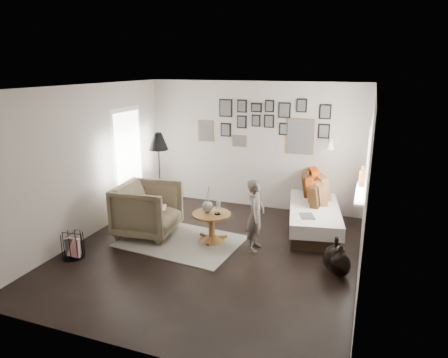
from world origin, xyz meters
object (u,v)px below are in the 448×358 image
(pedestal_table, at_px, (212,228))
(daybed, at_px, (315,212))
(vase, at_px, (208,204))
(child, at_px, (255,215))
(floor_lamp, at_px, (158,144))
(armchair, at_px, (148,209))
(demijohn_large, at_px, (335,258))
(magazine_basket, at_px, (73,246))
(demijohn_small, at_px, (340,264))

(pedestal_table, relative_size, daybed, 0.30)
(vase, bearing_deg, child, -3.30)
(daybed, bearing_deg, floor_lamp, 176.25)
(daybed, height_order, armchair, daybed)
(demijohn_large, relative_size, child, 0.45)
(pedestal_table, bearing_deg, magazine_basket, -144.40)
(armchair, relative_size, magazine_basket, 2.51)
(armchair, height_order, floor_lamp, floor_lamp)
(daybed, relative_size, child, 1.81)
(demijohn_large, bearing_deg, vase, 170.31)
(daybed, height_order, magazine_basket, daybed)
(demijohn_small, height_order, child, child)
(pedestal_table, xyz_separation_m, armchair, (-1.18, -0.09, 0.22))
(vase, distance_m, demijohn_large, 2.22)
(vase, bearing_deg, armchair, -174.35)
(daybed, relative_size, demijohn_large, 3.98)
(vase, relative_size, demijohn_small, 0.95)
(magazine_basket, bearing_deg, demijohn_large, 13.76)
(armchair, height_order, child, child)
(floor_lamp, relative_size, child, 1.41)
(armchair, bearing_deg, magazine_basket, 147.11)
(vase, bearing_deg, demijohn_large, -9.69)
(pedestal_table, relative_size, magazine_basket, 1.61)
(vase, distance_m, armchair, 1.12)
(vase, xyz_separation_m, floor_lamp, (-1.36, 0.83, 0.78))
(magazine_basket, relative_size, demijohn_large, 0.75)
(daybed, distance_m, magazine_basket, 4.19)
(pedestal_table, relative_size, demijohn_small, 1.33)
(daybed, distance_m, demijohn_small, 1.77)
(vase, relative_size, armchair, 0.46)
(vase, xyz_separation_m, daybed, (1.64, 1.18, -0.33))
(demijohn_large, bearing_deg, armchair, 175.45)
(daybed, bearing_deg, demijohn_small, -81.16)
(armchair, bearing_deg, demijohn_small, -101.72)
(pedestal_table, bearing_deg, daybed, 37.61)
(pedestal_table, distance_m, child, 0.85)
(magazine_basket, relative_size, child, 0.34)
(pedestal_table, height_order, floor_lamp, floor_lamp)
(child, bearing_deg, daybed, -33.12)
(armchair, distance_m, floor_lamp, 1.38)
(armchair, xyz_separation_m, floor_lamp, (-0.26, 0.94, 0.97))
(demijohn_large, bearing_deg, floor_lamp, 161.09)
(floor_lamp, height_order, demijohn_small, floor_lamp)
(pedestal_table, distance_m, demijohn_large, 2.09)
(daybed, bearing_deg, armchair, -165.10)
(pedestal_table, bearing_deg, floor_lamp, 149.31)
(pedestal_table, bearing_deg, demijohn_large, -9.52)
(demijohn_small, bearing_deg, child, 162.30)
(daybed, xyz_separation_m, magazine_basket, (-3.37, -2.49, -0.12))
(vase, bearing_deg, daybed, 35.77)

